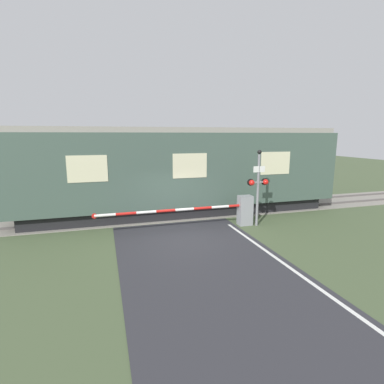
{
  "coord_description": "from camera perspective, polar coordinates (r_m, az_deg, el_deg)",
  "views": [
    {
      "loc": [
        -2.87,
        -10.8,
        3.95
      ],
      "look_at": [
        0.78,
        1.45,
        1.5
      ],
      "focal_mm": 28.0,
      "sensor_mm": 36.0,
      "label": 1
    }
  ],
  "objects": [
    {
      "name": "signal_post",
      "position": [
        13.2,
        12.51,
        1.61
      ],
      "size": [
        0.97,
        0.26,
        3.33
      ],
      "color": "gray",
      "rests_on": "ground_plane"
    },
    {
      "name": "train",
      "position": [
        15.07,
        -2.07,
        4.13
      ],
      "size": [
        15.9,
        3.18,
        4.29
      ],
      "color": "black",
      "rests_on": "ground_plane"
    },
    {
      "name": "ground_plane",
      "position": [
        11.86,
        -1.64,
        -8.63
      ],
      "size": [
        80.0,
        80.0,
        0.0
      ],
      "primitive_type": "plane",
      "color": "#475638"
    },
    {
      "name": "track_bed",
      "position": [
        15.28,
        -5.22,
        -4.09
      ],
      "size": [
        36.0,
        3.2,
        0.13
      ],
      "color": "gray",
      "rests_on": "ground_plane"
    },
    {
      "name": "crossing_barrier",
      "position": [
        13.22,
        7.82,
        -3.46
      ],
      "size": [
        6.75,
        0.44,
        1.32
      ],
      "color": "gray",
      "rests_on": "ground_plane"
    }
  ]
}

